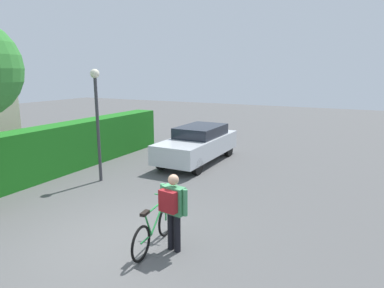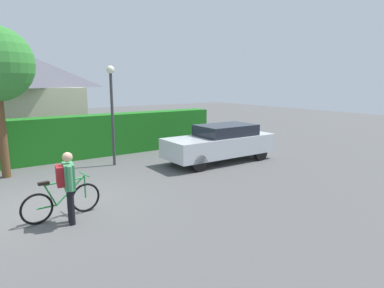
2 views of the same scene
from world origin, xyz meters
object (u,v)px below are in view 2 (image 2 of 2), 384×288
at_px(bicycle, 62,201).
at_px(street_lamp, 112,100).
at_px(parked_car_near, 221,142).
at_px(person_rider, 67,181).

xyz_separation_m(bicycle, street_lamp, (2.74, 3.86, 1.96)).
relative_size(parked_car_near, person_rider, 2.76).
bearing_deg(street_lamp, person_rider, -122.31).
distance_m(person_rider, street_lamp, 5.23).
height_order(bicycle, street_lamp, street_lamp).
distance_m(parked_car_near, person_rider, 6.68).
relative_size(bicycle, street_lamp, 0.49).
height_order(bicycle, person_rider, person_rider).
bearing_deg(person_rider, bicycle, 95.98).
bearing_deg(bicycle, street_lamp, 54.65).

